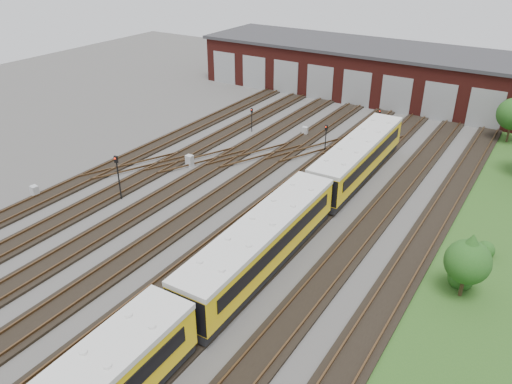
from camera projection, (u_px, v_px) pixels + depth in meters
The scene contains 17 objects.
ground at pixel (200, 234), 36.18m from camera, with size 120.00×120.00×0.00m, color #484542.
track_network at pixel (203, 228), 36.65m from camera, with size 30.40×70.00×0.33m.
maintenance_shed at pixel (389, 73), 64.62m from camera, with size 51.00×12.50×6.35m.
grass_verge at pixel (505, 247), 34.67m from camera, with size 8.00×55.00×0.05m, color #204B19.
metro_train at pixel (262, 243), 31.55m from camera, with size 3.09×47.60×3.21m.
signal_mast_0 at pixel (118, 172), 39.75m from camera, with size 0.30×0.28×3.84m.
signal_mast_1 at pixel (252, 117), 53.79m from camera, with size 0.25×0.24×2.66m.
signal_mast_2 at pixel (379, 120), 52.17m from camera, with size 0.26×0.24×3.07m.
signal_mast_3 at pixel (326, 135), 48.53m from camera, with size 0.28×0.26×2.88m.
relay_cabinet_0 at pixel (35, 191), 40.98m from camera, with size 0.60×0.50×1.00m, color #B2B5B8.
relay_cabinet_1 at pixel (305, 131), 53.42m from camera, with size 0.56×0.47×0.94m, color #B2B5B8.
relay_cabinet_2 at pixel (190, 161), 46.33m from camera, with size 0.66×0.55×1.10m, color #B2B5B8.
relay_cabinet_3 at pixel (334, 163), 46.07m from camera, with size 0.56×0.47×0.93m, color #B2B5B8.
relay_cabinet_4 at pixel (336, 157), 47.49m from camera, with size 0.51×0.43×0.85m, color #B2B5B8.
tree_3 at pixel (469, 257), 28.72m from camera, with size 2.66×2.66×4.41m.
bush_0 at pixel (462, 275), 30.60m from camera, with size 1.59×1.59×1.59m, color #174A15.
bush_1 at pixel (486, 248), 33.48m from camera, with size 1.25×1.25×1.25m, color #174A15.
Camera 1 is at (19.79, -23.72, 19.50)m, focal length 35.00 mm.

